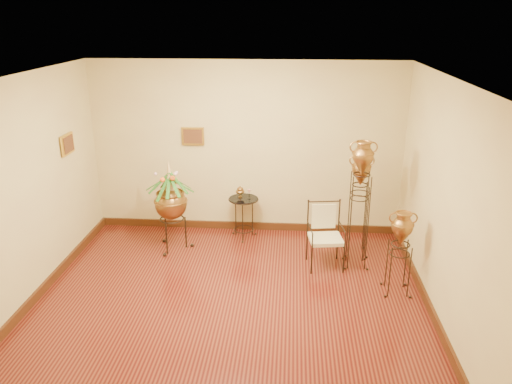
# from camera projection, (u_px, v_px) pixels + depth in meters

# --- Properties ---
(ground) EXTENTS (5.00, 5.00, 0.00)m
(ground) POSITION_uv_depth(u_px,v_px,m) (228.00, 311.00, 6.16)
(ground) COLOR maroon
(ground) RESTS_ON ground
(room_shell) EXTENTS (5.02, 5.02, 2.81)m
(room_shell) POSITION_uv_depth(u_px,v_px,m) (225.00, 178.00, 5.57)
(room_shell) COLOR #D3CB88
(room_shell) RESTS_ON ground
(amphora_tall) EXTENTS (0.41, 0.41, 1.87)m
(amphora_tall) POSITION_uv_depth(u_px,v_px,m) (359.00, 204.00, 6.96)
(amphora_tall) COLOR black
(amphora_tall) RESTS_ON ground
(amphora_mid) EXTENTS (0.39, 0.39, 1.57)m
(amphora_mid) POSITION_uv_depth(u_px,v_px,m) (359.00, 205.00, 7.37)
(amphora_mid) COLOR black
(amphora_mid) RESTS_ON ground
(amphora_short) EXTENTS (0.36, 0.36, 1.15)m
(amphora_short) POSITION_uv_depth(u_px,v_px,m) (400.00, 252.00, 6.39)
(amphora_short) COLOR black
(amphora_short) RESTS_ON ground
(planter_urn) EXTENTS (0.80, 0.80, 1.45)m
(planter_urn) POSITION_uv_depth(u_px,v_px,m) (171.00, 200.00, 7.52)
(planter_urn) COLOR black
(planter_urn) RESTS_ON ground
(armchair) EXTENTS (0.59, 0.56, 0.94)m
(armchair) POSITION_uv_depth(u_px,v_px,m) (326.00, 236.00, 7.08)
(armchair) COLOR black
(armchair) RESTS_ON ground
(side_table) EXTENTS (0.52, 0.52, 0.86)m
(side_table) POSITION_uv_depth(u_px,v_px,m) (244.00, 217.00, 8.05)
(side_table) COLOR black
(side_table) RESTS_ON ground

